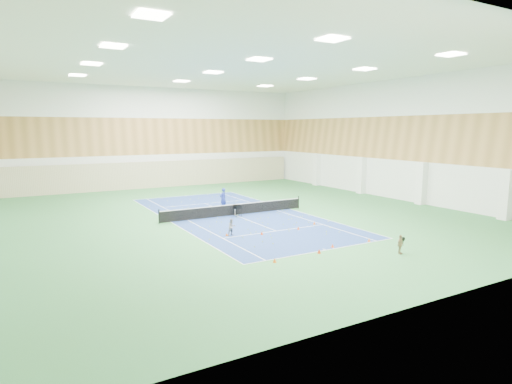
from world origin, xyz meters
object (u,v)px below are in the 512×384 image
Objects in this scene: tennis_net at (235,209)px; child_court at (232,227)px; child_apron at (400,244)px; coach at (223,199)px; ball_cart at (238,211)px.

tennis_net is 10.91× the size of child_court.
child_court is 10.73m from child_apron.
child_apron is at bearing -57.21° from child_court.
tennis_net is 6.73× the size of coach.
child_apron reaches higher than tennis_net.
ball_cart is at bearing 83.66° from child_apron.
tennis_net is at bearing 84.48° from ball_cart.
coach is at bearing 79.80° from child_apron.
child_court is (-3.25, -5.98, 0.04)m from tennis_net.
child_court reaches higher than tennis_net.
child_apron is at bearing -77.52° from tennis_net.
ball_cart is (-0.06, -0.60, -0.06)m from tennis_net.
coach is 3.62m from ball_cart.
child_apron reaches higher than ball_cart.
child_apron is 1.15× the size of ball_cart.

